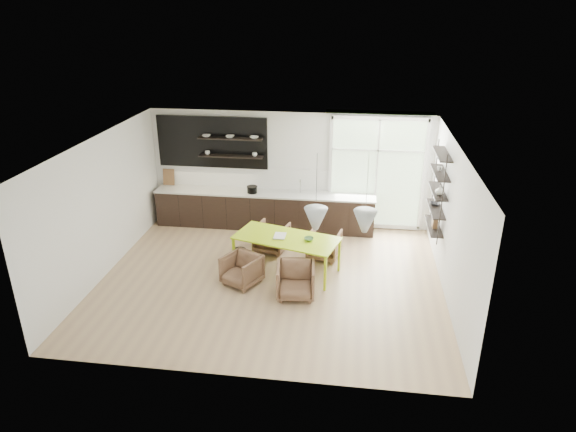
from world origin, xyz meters
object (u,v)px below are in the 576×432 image
(armchair_front_right, at_px, (296,280))
(wire_stool, at_px, (240,256))
(armchair_front_left, at_px, (242,270))
(armchair_back_right, at_px, (324,244))
(armchair_back_left, at_px, (272,237))
(dining_table, at_px, (287,240))

(armchair_front_right, height_order, wire_stool, armchair_front_right)
(armchair_front_left, bearing_deg, armchair_back_right, 68.92)
(armchair_back_right, height_order, armchair_front_left, armchair_front_left)
(armchair_front_left, relative_size, wire_stool, 1.70)
(armchair_back_left, distance_m, wire_stool, 1.05)
(dining_table, relative_size, armchair_back_right, 3.41)
(armchair_front_right, bearing_deg, armchair_front_left, 158.99)
(armchair_back_right, height_order, wire_stool, armchair_back_right)
(dining_table, relative_size, armchair_front_right, 3.14)
(dining_table, bearing_deg, armchair_front_right, -56.05)
(armchair_front_right, relative_size, wire_stool, 1.84)
(armchair_back_left, relative_size, wire_stool, 1.76)
(armchair_back_left, distance_m, armchair_front_right, 2.06)
(dining_table, xyz_separation_m, armchair_front_left, (-0.83, -0.66, -0.42))
(armchair_back_right, bearing_deg, armchair_back_left, 2.50)
(dining_table, xyz_separation_m, armchair_back_left, (-0.47, 0.93, -0.41))
(wire_stool, bearing_deg, armchair_front_left, -73.75)
(armchair_back_left, xyz_separation_m, armchair_front_right, (0.79, -1.91, 0.01))
(dining_table, height_order, armchair_front_left, dining_table)
(armchair_back_right, xyz_separation_m, armchair_front_right, (-0.44, -1.72, 0.03))
(armchair_back_right, relative_size, armchair_front_left, 0.99)
(armchair_front_right, bearing_deg, armchair_back_left, 107.02)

